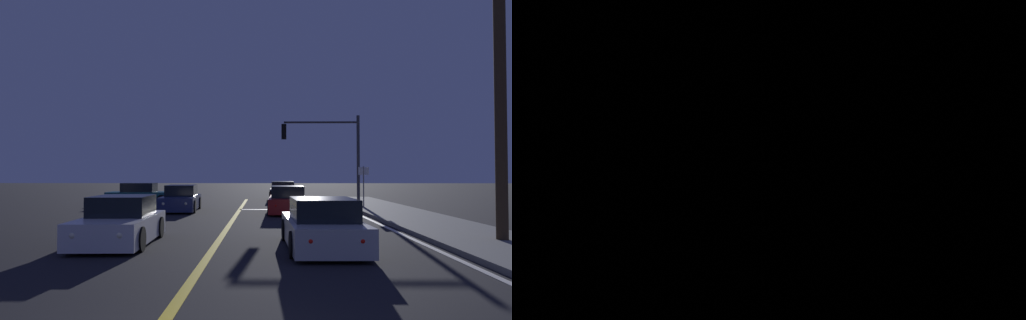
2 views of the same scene
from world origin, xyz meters
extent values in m
cube|color=slate|center=(7.63, 11.03, 0.07)|extent=(3.20, 39.70, 0.15)
cube|color=gold|center=(0.00, 11.03, 0.01)|extent=(0.20, 37.49, 0.01)
cube|color=silver|center=(5.78, 11.03, 0.01)|extent=(0.16, 37.49, 0.01)
cube|color=silver|center=(3.02, 20.55, 0.01)|extent=(6.03, 0.50, 0.01)
cube|color=silver|center=(-2.71, 8.73, 0.44)|extent=(1.95, 4.20, 0.68)
cube|color=black|center=(-2.72, 8.98, 1.04)|extent=(1.62, 1.96, 0.60)
cylinder|color=black|center=(-1.92, 10.04, 0.32)|extent=(0.24, 0.65, 0.64)
sphere|color=red|center=(-2.23, 10.76, 0.52)|extent=(0.14, 0.14, 0.14)
sphere|color=red|center=(-3.34, 10.72, 0.52)|extent=(0.14, 0.14, 0.14)
cube|color=black|center=(2.64, 29.42, 0.44)|extent=(1.93, 4.51, 0.68)
cube|color=black|center=(2.64, 29.15, 1.04)|extent=(1.62, 2.09, 0.60)
cylinder|color=black|center=(1.81, 30.83, 0.32)|extent=(0.23, 0.64, 0.64)
cylinder|color=black|center=(3.53, 30.79, 0.32)|extent=(0.23, 0.64, 0.64)
cylinder|color=black|center=(1.76, 28.05, 0.32)|extent=(0.23, 0.64, 0.64)
cylinder|color=black|center=(3.47, 28.02, 0.32)|extent=(0.23, 0.64, 0.64)
sphere|color=#FFF4CC|center=(2.12, 31.61, 0.52)|extent=(0.18, 0.18, 0.18)
sphere|color=#FFF4CC|center=(3.26, 31.59, 0.52)|extent=(0.18, 0.18, 0.18)
sphere|color=red|center=(2.03, 27.25, 0.52)|extent=(0.14, 0.14, 0.14)
sphere|color=red|center=(3.17, 27.22, 0.52)|extent=(0.14, 0.14, 0.14)
cube|color=navy|center=(-3.04, 19.74, 0.44)|extent=(1.94, 4.48, 0.68)
cube|color=black|center=(-3.05, 20.00, 1.04)|extent=(1.58, 2.10, 0.60)
cylinder|color=black|center=(-2.17, 18.41, 0.32)|extent=(0.25, 0.65, 0.64)
cylinder|color=black|center=(-3.77, 18.34, 0.32)|extent=(0.25, 0.65, 0.64)
cylinder|color=black|center=(-2.30, 21.14, 0.32)|extent=(0.25, 0.65, 0.64)
cylinder|color=black|center=(-3.90, 21.07, 0.32)|extent=(0.25, 0.65, 0.64)
sphere|color=#FFF4CC|center=(-2.40, 17.63, 0.52)|extent=(0.18, 0.18, 0.18)
sphere|color=#FFF4CC|center=(-3.47, 17.57, 0.52)|extent=(0.18, 0.18, 0.18)
sphere|color=red|center=(-2.61, 21.92, 0.52)|extent=(0.14, 0.14, 0.14)
sphere|color=red|center=(-3.68, 21.86, 0.52)|extent=(0.14, 0.14, 0.14)
cylinder|color=black|center=(1.96, 9.42, 0.32)|extent=(0.24, 0.65, 0.64)
cylinder|color=black|center=(3.66, 9.46, 0.32)|extent=(0.24, 0.65, 0.64)
sphere|color=#FFF4CC|center=(2.23, 10.20, 0.52)|extent=(0.18, 0.18, 0.18)
sphere|color=#FFF4CC|center=(3.36, 10.23, 0.52)|extent=(0.18, 0.18, 0.18)
cube|color=maroon|center=(2.48, 18.66, 0.44)|extent=(1.97, 4.65, 0.68)
cube|color=black|center=(2.47, 18.38, 1.04)|extent=(1.63, 2.17, 0.60)
cylinder|color=black|center=(1.69, 20.11, 0.32)|extent=(0.24, 0.65, 0.64)
cylinder|color=black|center=(3.37, 20.05, 0.32)|extent=(0.24, 0.65, 0.64)
cylinder|color=black|center=(1.58, 17.27, 0.32)|extent=(0.24, 0.65, 0.64)
cylinder|color=black|center=(3.26, 17.21, 0.32)|extent=(0.24, 0.65, 0.64)
sphere|color=#FFF4CC|center=(2.00, 20.91, 0.52)|extent=(0.18, 0.18, 0.18)
sphere|color=#FFF4CC|center=(3.12, 20.87, 0.52)|extent=(0.18, 0.18, 0.18)
sphere|color=red|center=(1.83, 16.44, 0.52)|extent=(0.14, 0.14, 0.14)
sphere|color=red|center=(2.95, 16.40, 0.52)|extent=(0.14, 0.14, 0.14)
cylinder|color=#38383D|center=(6.83, 22.85, 2.68)|extent=(0.18, 0.18, 5.36)
cylinder|color=#38383D|center=(4.65, 22.85, 4.96)|extent=(4.36, 0.12, 0.12)
cube|color=black|center=(2.47, 22.85, 4.41)|extent=(0.28, 0.28, 0.90)
sphere|color=red|center=(2.47, 22.85, 4.68)|extent=(0.22, 0.22, 0.22)
sphere|color=#4C2D05|center=(2.47, 22.85, 4.41)|extent=(0.22, 0.22, 0.22)
sphere|color=#0A3814|center=(2.47, 22.85, 4.14)|extent=(0.22, 0.22, 0.22)
cylinder|color=slate|center=(6.53, 20.05, 1.16)|extent=(0.06, 0.06, 2.33)
cube|color=white|center=(6.53, 20.05, 2.08)|extent=(0.56, 0.10, 0.40)
camera|label=1|loc=(1.36, -4.02, 2.01)|focal=32.05mm
camera|label=2|loc=(-12.58, 5.66, 4.91)|focal=39.15mm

